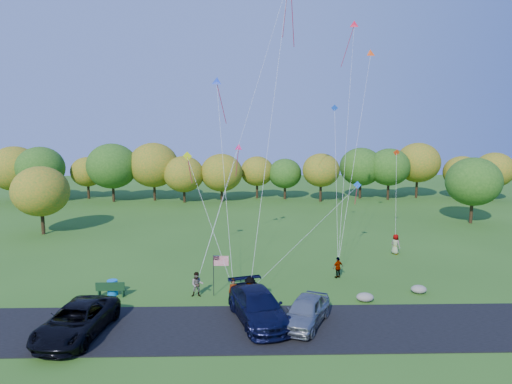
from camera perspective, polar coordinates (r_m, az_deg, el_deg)
The scene contains 17 objects.
ground at distance 29.96m, azimuth 1.52°, elevation -13.37°, with size 140.00×140.00×0.00m, color #2C5919.
asphalt_lane at distance 26.29m, azimuth 1.97°, elevation -16.58°, with size 44.00×6.00×0.06m, color black.
treeline at distance 64.47m, azimuth -2.29°, elevation 2.92°, with size 74.94×28.04×8.38m.
minivan_dark at distance 26.75m, azimuth -21.54°, elevation -14.75°, with size 2.75×5.96×1.66m, color black.
minivan_navy at distance 26.62m, azimuth 0.29°, elevation -14.12°, with size 2.45×6.02×1.75m, color black.
minivan_silver at distance 26.40m, azimuth 6.23°, elevation -14.57°, with size 1.87×4.65×1.58m, color gray.
flyer_a at distance 28.88m, azimuth -2.83°, elevation -12.41°, with size 0.63×0.41×1.73m, color #4C4C59.
flyer_b at distance 30.50m, azimuth -7.36°, elevation -11.38°, with size 0.80×0.62×1.65m, color #4C4C59.
flyer_c at distance 28.85m, azimuth -0.76°, elevation -12.31°, with size 1.18×0.68×1.83m, color #4C4C59.
flyer_d at distance 34.23m, azimuth 10.21°, elevation -9.27°, with size 0.92×0.38×1.56m, color #4C4C59.
flyer_e at distance 41.35m, azimuth 17.03°, elevation -6.25°, with size 0.85×0.55×1.74m, color #4C4C59.
park_bench at distance 31.69m, azimuth -17.72°, elevation -11.48°, with size 1.86×0.48×1.03m.
trash_barrel at distance 32.05m, azimuth -17.50°, elevation -11.33°, with size 0.67×0.67×1.01m, color blue.
flag_assembly at distance 30.09m, azimuth -4.75°, elevation -9.09°, with size 1.01×0.66×2.75m.
boulder_near at distance 30.48m, azimuth 13.47°, elevation -12.67°, with size 1.10×0.86×0.55m, color gray.
boulder_far at distance 32.85m, azimuth 19.68°, elevation -11.37°, with size 1.03×0.86×0.54m, color slate.
kites_aloft at distance 40.83m, azimuth 5.41°, elevation 18.71°, with size 19.49×8.41×18.58m.
Camera 1 is at (-1.43, -27.74, 11.25)m, focal length 32.00 mm.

